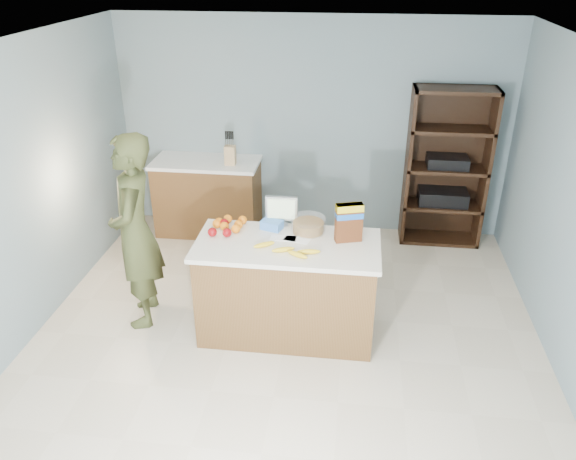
# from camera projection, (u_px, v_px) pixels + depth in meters

# --- Properties ---
(floor) EXTENTS (4.50, 5.00, 0.02)m
(floor) POSITION_uv_depth(u_px,v_px,m) (283.00, 351.00, 4.85)
(floor) COLOR beige
(floor) RESTS_ON ground
(walls) EXTENTS (4.52, 5.02, 2.51)m
(walls) POSITION_uv_depth(u_px,v_px,m) (282.00, 172.00, 4.10)
(walls) COLOR gray
(walls) RESTS_ON ground
(counter_peninsula) EXTENTS (1.56, 0.76, 0.90)m
(counter_peninsula) POSITION_uv_depth(u_px,v_px,m) (287.00, 292.00, 4.93)
(counter_peninsula) COLOR brown
(counter_peninsula) RESTS_ON ground
(back_cabinet) EXTENTS (1.24, 0.62, 0.90)m
(back_cabinet) POSITION_uv_depth(u_px,v_px,m) (208.00, 196.00, 6.73)
(back_cabinet) COLOR brown
(back_cabinet) RESTS_ON ground
(shelving_unit) EXTENTS (0.90, 0.40, 1.80)m
(shelving_unit) POSITION_uv_depth(u_px,v_px,m) (445.00, 170.00, 6.36)
(shelving_unit) COLOR black
(shelving_unit) RESTS_ON ground
(person) EXTENTS (0.57, 0.73, 1.78)m
(person) POSITION_uv_depth(u_px,v_px,m) (135.00, 232.00, 4.91)
(person) COLOR #3A3F1F
(person) RESTS_ON ground
(knife_block) EXTENTS (0.12, 0.10, 0.31)m
(knife_block) POSITION_uv_depth(u_px,v_px,m) (230.00, 155.00, 6.36)
(knife_block) COLOR tan
(knife_block) RESTS_ON back_cabinet
(envelopes) EXTENTS (0.35, 0.17, 0.00)m
(envelopes) POSITION_uv_depth(u_px,v_px,m) (290.00, 239.00, 4.78)
(envelopes) COLOR white
(envelopes) RESTS_ON counter_peninsula
(bananas) EXTENTS (0.57, 0.27, 0.04)m
(bananas) POSITION_uv_depth(u_px,v_px,m) (288.00, 250.00, 4.56)
(bananas) COLOR yellow
(bananas) RESTS_ON counter_peninsula
(apples) EXTENTS (0.21, 0.26, 0.08)m
(apples) POSITION_uv_depth(u_px,v_px,m) (221.00, 229.00, 4.85)
(apples) COLOR maroon
(apples) RESTS_ON counter_peninsula
(oranges) EXTENTS (0.29, 0.26, 0.08)m
(oranges) POSITION_uv_depth(u_px,v_px,m) (229.00, 223.00, 4.96)
(oranges) COLOR orange
(oranges) RESTS_ON counter_peninsula
(blue_carton) EXTENTS (0.21, 0.17, 0.08)m
(blue_carton) POSITION_uv_depth(u_px,v_px,m) (272.00, 225.00, 4.93)
(blue_carton) COLOR blue
(blue_carton) RESTS_ON counter_peninsula
(salad_bowl) EXTENTS (0.30, 0.30, 0.13)m
(salad_bowl) POSITION_uv_depth(u_px,v_px,m) (308.00, 225.00, 4.88)
(salad_bowl) COLOR #267219
(salad_bowl) RESTS_ON counter_peninsula
(tv) EXTENTS (0.28, 0.12, 0.28)m
(tv) POSITION_uv_depth(u_px,v_px,m) (281.00, 210.00, 4.93)
(tv) COLOR silver
(tv) RESTS_ON counter_peninsula
(cereal_box) EXTENTS (0.24, 0.15, 0.34)m
(cereal_box) POSITION_uv_depth(u_px,v_px,m) (349.00, 220.00, 4.66)
(cereal_box) COLOR #592B14
(cereal_box) RESTS_ON counter_peninsula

